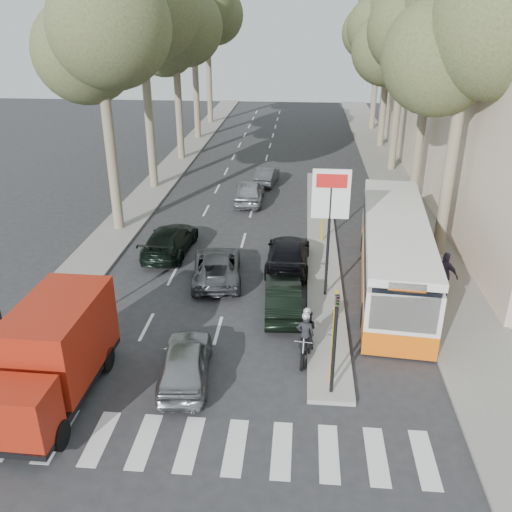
{
  "coord_description": "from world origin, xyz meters",
  "views": [
    {
      "loc": [
        2.08,
        -15.51,
        11.12
      ],
      "look_at": [
        0.25,
        5.48,
        1.6
      ],
      "focal_mm": 38.0,
      "sensor_mm": 36.0,
      "label": 1
    }
  ],
  "objects_px": {
    "red_truck": "(53,354)",
    "city_bus": "(394,251)",
    "silver_hatchback": "(185,362)",
    "dark_hatchback": "(283,297)",
    "motorcycle": "(306,334)"
  },
  "relations": [
    {
      "from": "dark_hatchback",
      "to": "motorcycle",
      "type": "height_order",
      "value": "motorcycle"
    },
    {
      "from": "silver_hatchback",
      "to": "red_truck",
      "type": "distance_m",
      "value": 4.08
    },
    {
      "from": "city_bus",
      "to": "motorcycle",
      "type": "bearing_deg",
      "value": -118.27
    },
    {
      "from": "silver_hatchback",
      "to": "city_bus",
      "type": "bearing_deg",
      "value": -141.47
    },
    {
      "from": "red_truck",
      "to": "silver_hatchback",
      "type": "bearing_deg",
      "value": 19.55
    },
    {
      "from": "red_truck",
      "to": "city_bus",
      "type": "xyz_separation_m",
      "value": [
        11.47,
        8.79,
        0.03
      ]
    },
    {
      "from": "dark_hatchback",
      "to": "red_truck",
      "type": "height_order",
      "value": "red_truck"
    },
    {
      "from": "red_truck",
      "to": "city_bus",
      "type": "relative_size",
      "value": 0.48
    },
    {
      "from": "silver_hatchback",
      "to": "dark_hatchback",
      "type": "bearing_deg",
      "value": -128.6
    },
    {
      "from": "red_truck",
      "to": "city_bus",
      "type": "bearing_deg",
      "value": 38.66
    },
    {
      "from": "motorcycle",
      "to": "city_bus",
      "type": "bearing_deg",
      "value": 62.55
    },
    {
      "from": "dark_hatchback",
      "to": "motorcycle",
      "type": "xyz_separation_m",
      "value": [
        0.92,
        -2.86,
        0.14
      ]
    },
    {
      "from": "silver_hatchback",
      "to": "dark_hatchback",
      "type": "xyz_separation_m",
      "value": [
        3.01,
        4.68,
        -0.01
      ]
    },
    {
      "from": "city_bus",
      "to": "motorcycle",
      "type": "height_order",
      "value": "city_bus"
    },
    {
      "from": "silver_hatchback",
      "to": "city_bus",
      "type": "height_order",
      "value": "city_bus"
    }
  ]
}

